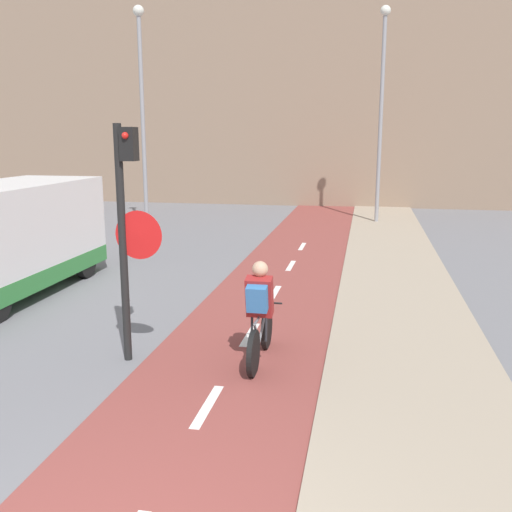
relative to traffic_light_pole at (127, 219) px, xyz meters
The scene contains 6 objects.
building_row_background 21.27m from the traffic_light_pole, 86.08° to the left, with size 60.00×5.20×10.78m.
traffic_light_pole is the anchor object (origin of this frame).
street_lamp_far 12.24m from the traffic_light_pole, 110.64° to the left, with size 0.36×0.36×7.22m.
street_lamp_sidewalk 14.60m from the traffic_light_pole, 75.61° to the left, with size 0.36×0.36×7.46m.
cyclist_near 2.24m from the traffic_light_pole, ahead, with size 0.46×1.66×1.46m.
van 4.78m from the traffic_light_pole, 144.63° to the left, with size 1.94×4.96×2.21m.
Camera 1 is at (1.74, -2.97, 3.15)m, focal length 40.00 mm.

